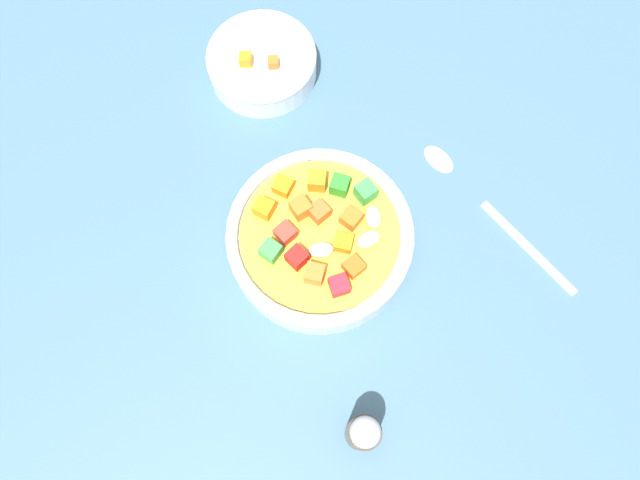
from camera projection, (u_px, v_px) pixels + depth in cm
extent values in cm
cube|color=#42667A|center=(320.00, 250.00, 61.65)|extent=(140.00, 140.00, 2.00)
cylinder|color=white|center=(320.00, 241.00, 58.96)|extent=(17.74, 17.74, 3.69)
torus|color=white|center=(320.00, 234.00, 56.89)|extent=(17.83, 17.83, 1.16)
cylinder|color=gold|center=(320.00, 234.00, 57.03)|extent=(15.23, 15.23, 0.40)
cube|color=#E85A19|center=(354.00, 266.00, 55.16)|extent=(2.32, 2.32, 1.18)
cube|color=orange|center=(343.00, 242.00, 55.91)|extent=(2.06, 2.06, 1.21)
cube|color=orange|center=(301.00, 208.00, 56.69)|extent=(2.26, 2.26, 1.86)
ellipsoid|color=beige|center=(373.00, 217.00, 56.61)|extent=(2.37, 1.56, 1.43)
cube|color=orange|center=(322.00, 211.00, 56.73)|extent=(2.33, 2.33, 1.56)
cube|color=orange|center=(264.00, 208.00, 56.83)|extent=(2.27, 2.27, 1.57)
cube|color=orange|center=(318.00, 181.00, 57.61)|extent=(1.89, 1.89, 1.84)
cube|color=red|center=(297.00, 257.00, 55.17)|extent=(2.35, 2.35, 1.71)
cube|color=green|center=(366.00, 192.00, 57.18)|extent=(2.30, 2.30, 1.94)
cube|color=green|center=(271.00, 251.00, 55.42)|extent=(2.33, 2.33, 1.62)
cube|color=orange|center=(315.00, 274.00, 54.61)|extent=(2.09, 2.09, 1.80)
cube|color=orange|center=(351.00, 218.00, 56.55)|extent=(2.35, 2.35, 1.47)
ellipsoid|color=beige|center=(368.00, 239.00, 56.12)|extent=(2.42, 2.76, 0.99)
cube|color=red|center=(285.00, 229.00, 56.26)|extent=(2.34, 2.34, 1.37)
cube|color=green|center=(340.00, 185.00, 57.51)|extent=(2.14, 2.14, 1.75)
cube|color=orange|center=(283.00, 186.00, 57.74)|extent=(2.26, 2.26, 1.26)
cube|color=red|center=(339.00, 285.00, 54.46)|extent=(2.02, 2.02, 1.40)
ellipsoid|color=beige|center=(323.00, 250.00, 55.63)|extent=(1.65, 2.42, 1.27)
cylinder|color=silver|center=(529.00, 246.00, 60.27)|extent=(10.54, 8.23, 0.90)
ellipsoid|color=silver|center=(439.00, 158.00, 63.58)|extent=(4.33, 4.02, 0.71)
cylinder|color=white|center=(263.00, 65.00, 66.16)|extent=(11.78, 11.78, 2.72)
torus|color=white|center=(261.00, 56.00, 64.65)|extent=(11.90, 11.90, 0.94)
cube|color=orange|center=(273.00, 62.00, 64.00)|extent=(1.13, 1.13, 1.12)
cube|color=orange|center=(246.00, 59.00, 64.02)|extent=(1.43, 1.43, 1.29)
cylinder|color=#4C3828|center=(362.00, 433.00, 52.07)|extent=(2.88, 2.88, 5.86)
sphere|color=silver|center=(365.00, 432.00, 48.69)|extent=(2.59, 2.59, 2.59)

